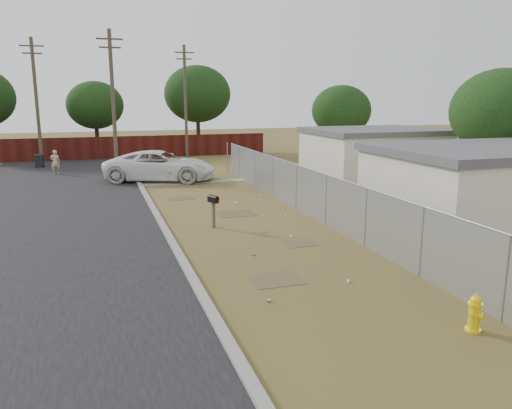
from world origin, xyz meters
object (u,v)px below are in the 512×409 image
object	(u,v)px
fire_hydrant	(475,314)
pickup_truck	(160,166)
trash_bin	(40,161)
mailbox	(213,202)
pedestrian	(55,162)

from	to	relation	value
fire_hydrant	pickup_truck	world-z (taller)	pickup_truck
trash_bin	mailbox	bearing A→B (deg)	-68.59
pickup_truck	trash_bin	size ratio (longest dim) A/B	7.12
fire_hydrant	pickup_truck	xyz separation A→B (m)	(-3.78, 21.97, 0.50)
mailbox	pickup_truck	xyz separation A→B (m)	(-0.49, 11.75, -0.10)
fire_hydrant	pedestrian	distance (m)	28.44
mailbox	pedestrian	bearing A→B (deg)	112.01
fire_hydrant	mailbox	world-z (taller)	mailbox
pedestrian	trash_bin	size ratio (longest dim) A/B	1.74
pickup_truck	trash_bin	xyz separation A→B (m)	(-7.47, 8.54, -0.43)
mailbox	trash_bin	xyz separation A→B (m)	(-7.96, 20.29, -0.53)
fire_hydrant	pedestrian	size ratio (longest dim) A/B	0.54
pedestrian	fire_hydrant	bearing A→B (deg)	113.33
pedestrian	mailbox	bearing A→B (deg)	114.90
mailbox	pedestrian	world-z (taller)	pedestrian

